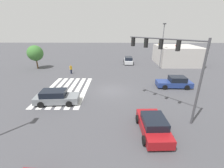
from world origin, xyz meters
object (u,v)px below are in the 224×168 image
car_3 (153,125)px  street_light_pole_b (162,42)px  pedestrian (71,69)px  tree_corner_b (35,53)px  car_1 (56,97)px  car_0 (128,60)px  car_2 (175,82)px  traffic_signal_mast (171,57)px

car_3 → street_light_pole_b: bearing=-19.4°
pedestrian → tree_corner_b: tree_corner_b is taller
car_1 → street_light_pole_b: size_ratio=0.57×
car_0 → car_1: 21.12m
car_2 → street_light_pole_b: bearing=-93.5°
car_0 → tree_corner_b: 19.05m
traffic_signal_mast → car_0: size_ratio=1.51×
car_2 → tree_corner_b: (-9.44, -23.37, 2.33)m
car_1 → car_2: size_ratio=1.01×
car_0 → tree_corner_b: size_ratio=1.04×
street_light_pole_b → traffic_signal_mast: bearing=-14.6°
car_0 → pedestrian: size_ratio=2.98×
traffic_signal_mast → pedestrian: bearing=-0.3°
pedestrian → car_2: bearing=24.6°
car_2 → tree_corner_b: bearing=-20.8°
car_2 → car_3: 10.85m
traffic_signal_mast → car_2: bearing=-73.3°
pedestrian → street_light_pole_b: bearing=58.9°
pedestrian → tree_corner_b: bearing=-158.6°
car_0 → street_light_pole_b: size_ratio=0.56×
car_0 → pedestrian: bearing=129.9°
car_3 → tree_corner_b: bearing=41.6°
car_1 → car_3: (4.74, 9.26, -0.03)m
traffic_signal_mast → tree_corner_b: traffic_signal_mast is taller
car_1 → car_3: car_1 is taller
car_0 → car_1: car_0 is taller
traffic_signal_mast → street_light_pole_b: 16.97m
traffic_signal_mast → pedestrian: traffic_signal_mast is taller
tree_corner_b → car_2: bearing=68.0°
car_1 → car_3: size_ratio=1.10×
car_2 → traffic_signal_mast: bearing=62.8°
car_0 → street_light_pole_b: 8.34m
car_3 → tree_corner_b: tree_corner_b is taller
car_1 → tree_corner_b: 16.91m
car_2 → tree_corner_b: tree_corner_b is taller
pedestrian → tree_corner_b: size_ratio=0.35×
car_2 → pedestrian: pedestrian is taller
car_0 → car_1: size_ratio=0.99×
car_0 → car_3: 23.63m
pedestrian → street_light_pole_b: 17.56m
car_0 → tree_corner_b: (4.68, -18.32, 2.32)m
car_2 → car_3: bearing=62.4°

